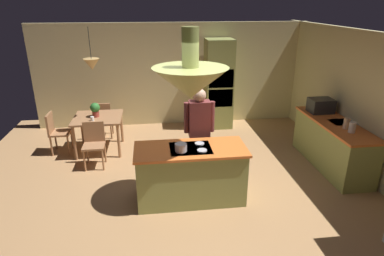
{
  "coord_description": "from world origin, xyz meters",
  "views": [
    {
      "loc": [
        -0.56,
        -4.78,
        3.03
      ],
      "look_at": [
        0.1,
        0.4,
        1.0
      ],
      "focal_mm": 30.74,
      "sensor_mm": 36.0,
      "label": 1
    }
  ],
  "objects_px": {
    "cup_on_table": "(92,119)",
    "chair_facing_island": "(94,141)",
    "chair_at_corner": "(56,130)",
    "cooking_pot_on_cooktop": "(181,147)",
    "canister_sugar": "(346,123)",
    "chair_by_back_wall": "(103,117)",
    "canister_flour": "(352,127)",
    "oven_tower": "(219,84)",
    "dining_table": "(98,121)",
    "person_at_island": "(199,129)",
    "microwave_on_counter": "(321,105)",
    "kitchen_island": "(191,174)",
    "potted_plant_on_table": "(95,109)"
  },
  "relations": [
    {
      "from": "dining_table",
      "to": "chair_facing_island",
      "type": "relative_size",
      "value": 1.14
    },
    {
      "from": "chair_at_corner",
      "to": "cooking_pot_on_cooktop",
      "type": "relative_size",
      "value": 4.83
    },
    {
      "from": "chair_by_back_wall",
      "to": "chair_at_corner",
      "type": "distance_m",
      "value": 1.11
    },
    {
      "from": "oven_tower",
      "to": "cup_on_table",
      "type": "relative_size",
      "value": 24.31
    },
    {
      "from": "cooking_pot_on_cooktop",
      "to": "cup_on_table",
      "type": "bearing_deg",
      "value": 128.89
    },
    {
      "from": "chair_at_corner",
      "to": "kitchen_island",
      "type": "bearing_deg",
      "value": -129.22
    },
    {
      "from": "chair_at_corner",
      "to": "canister_sugar",
      "type": "xyz_separation_m",
      "value": [
        5.41,
        -1.63,
        0.5
      ]
    },
    {
      "from": "kitchen_island",
      "to": "chair_at_corner",
      "type": "distance_m",
      "value": 3.32
    },
    {
      "from": "potted_plant_on_table",
      "to": "canister_flour",
      "type": "xyz_separation_m",
      "value": [
        4.58,
        -1.82,
        0.07
      ]
    },
    {
      "from": "person_at_island",
      "to": "chair_facing_island",
      "type": "bearing_deg",
      "value": 158.81
    },
    {
      "from": "canister_flour",
      "to": "microwave_on_counter",
      "type": "relative_size",
      "value": 0.41
    },
    {
      "from": "dining_table",
      "to": "chair_facing_island",
      "type": "xyz_separation_m",
      "value": [
        0.0,
        -0.69,
        -0.15
      ]
    },
    {
      "from": "kitchen_island",
      "to": "chair_by_back_wall",
      "type": "height_order",
      "value": "kitchen_island"
    },
    {
      "from": "person_at_island",
      "to": "cup_on_table",
      "type": "relative_size",
      "value": 18.51
    },
    {
      "from": "chair_facing_island",
      "to": "potted_plant_on_table",
      "type": "relative_size",
      "value": 2.9
    },
    {
      "from": "chair_at_corner",
      "to": "canister_sugar",
      "type": "height_order",
      "value": "canister_sugar"
    },
    {
      "from": "dining_table",
      "to": "oven_tower",
      "type": "bearing_deg",
      "value": 22.21
    },
    {
      "from": "person_at_island",
      "to": "cup_on_table",
      "type": "height_order",
      "value": "person_at_island"
    },
    {
      "from": "person_at_island",
      "to": "canister_flour",
      "type": "height_order",
      "value": "person_at_island"
    },
    {
      "from": "kitchen_island",
      "to": "cooking_pot_on_cooktop",
      "type": "relative_size",
      "value": 9.67
    },
    {
      "from": "dining_table",
      "to": "cooking_pot_on_cooktop",
      "type": "relative_size",
      "value": 5.5
    },
    {
      "from": "oven_tower",
      "to": "cup_on_table",
      "type": "xyz_separation_m",
      "value": [
        -2.87,
        -1.38,
        -0.29
      ]
    },
    {
      "from": "chair_by_back_wall",
      "to": "canister_sugar",
      "type": "height_order",
      "value": "canister_sugar"
    },
    {
      "from": "potted_plant_on_table",
      "to": "cup_on_table",
      "type": "distance_m",
      "value": 0.28
    },
    {
      "from": "cup_on_table",
      "to": "cooking_pot_on_cooktop",
      "type": "height_order",
      "value": "cooking_pot_on_cooktop"
    },
    {
      "from": "kitchen_island",
      "to": "person_at_island",
      "type": "height_order",
      "value": "person_at_island"
    },
    {
      "from": "chair_facing_island",
      "to": "canister_sugar",
      "type": "bearing_deg",
      "value": -11.63
    },
    {
      "from": "chair_facing_island",
      "to": "chair_by_back_wall",
      "type": "distance_m",
      "value": 1.39
    },
    {
      "from": "dining_table",
      "to": "cooking_pot_on_cooktop",
      "type": "bearing_deg",
      "value": -55.37
    },
    {
      "from": "chair_at_corner",
      "to": "chair_by_back_wall",
      "type": "bearing_deg",
      "value": -51.57
    },
    {
      "from": "chair_facing_island",
      "to": "canister_sugar",
      "type": "height_order",
      "value": "canister_sugar"
    },
    {
      "from": "oven_tower",
      "to": "chair_at_corner",
      "type": "relative_size",
      "value": 2.52
    },
    {
      "from": "kitchen_island",
      "to": "chair_facing_island",
      "type": "bearing_deg",
      "value": 140.39
    },
    {
      "from": "canister_sugar",
      "to": "dining_table",
      "type": "bearing_deg",
      "value": 160.28
    },
    {
      "from": "dining_table",
      "to": "cooking_pot_on_cooktop",
      "type": "distance_m",
      "value": 2.73
    },
    {
      "from": "chair_at_corner",
      "to": "microwave_on_counter",
      "type": "distance_m",
      "value": 5.48
    },
    {
      "from": "chair_at_corner",
      "to": "canister_flour",
      "type": "height_order",
      "value": "canister_flour"
    },
    {
      "from": "cup_on_table",
      "to": "cooking_pot_on_cooktop",
      "type": "bearing_deg",
      "value": -51.11
    },
    {
      "from": "chair_facing_island",
      "to": "microwave_on_counter",
      "type": "relative_size",
      "value": 1.89
    },
    {
      "from": "chair_facing_island",
      "to": "canister_flour",
      "type": "height_order",
      "value": "canister_flour"
    },
    {
      "from": "canister_sugar",
      "to": "chair_by_back_wall",
      "type": "bearing_deg",
      "value": 152.93
    },
    {
      "from": "cup_on_table",
      "to": "chair_facing_island",
      "type": "bearing_deg",
      "value": -81.48
    },
    {
      "from": "chair_at_corner",
      "to": "cup_on_table",
      "type": "relative_size",
      "value": 9.67
    },
    {
      "from": "kitchen_island",
      "to": "microwave_on_counter",
      "type": "distance_m",
      "value": 3.22
    },
    {
      "from": "canister_flour",
      "to": "chair_by_back_wall",
      "type": "bearing_deg",
      "value": 151.16
    },
    {
      "from": "chair_at_corner",
      "to": "canister_flour",
      "type": "relative_size",
      "value": 4.62
    },
    {
      "from": "oven_tower",
      "to": "canister_flour",
      "type": "xyz_separation_m",
      "value": [
        1.74,
        -2.95,
        -0.1
      ]
    },
    {
      "from": "dining_table",
      "to": "cup_on_table",
      "type": "height_order",
      "value": "cup_on_table"
    },
    {
      "from": "person_at_island",
      "to": "chair_at_corner",
      "type": "bearing_deg",
      "value": 152.8
    },
    {
      "from": "dining_table",
      "to": "chair_at_corner",
      "type": "height_order",
      "value": "chair_at_corner"
    }
  ]
}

